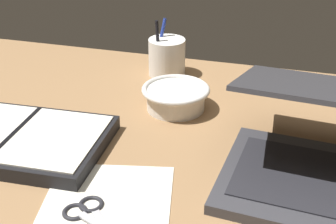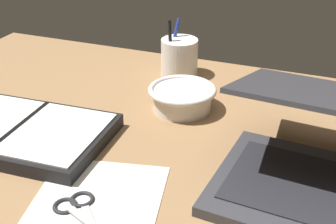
% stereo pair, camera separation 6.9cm
% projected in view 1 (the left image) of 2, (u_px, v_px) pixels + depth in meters
% --- Properties ---
extents(desk_top, '(1.40, 1.00, 0.02)m').
position_uv_depth(desk_top, '(163.00, 169.00, 0.82)').
color(desk_top, '#936D47').
rests_on(desk_top, ground).
extents(bowl, '(0.14, 0.14, 0.05)m').
position_uv_depth(bowl, '(176.00, 97.00, 0.99)').
color(bowl, silver).
rests_on(bowl, desk_top).
extents(pen_cup, '(0.09, 0.09, 0.14)m').
position_uv_depth(pen_cup, '(167.00, 57.00, 1.15)').
color(pen_cup, white).
rests_on(pen_cup, desk_top).
extents(planner, '(0.34, 0.23, 0.03)m').
position_uv_depth(planner, '(16.00, 139.00, 0.86)').
color(planner, black).
rests_on(planner, desk_top).
extents(scissors, '(0.13, 0.11, 0.01)m').
position_uv_depth(scissors, '(89.00, 214.00, 0.70)').
color(scissors, '#B7B7BC').
rests_on(scissors, desk_top).
extents(paper_sheet_front, '(0.25, 0.32, 0.00)m').
position_uv_depth(paper_sheet_front, '(102.00, 220.00, 0.69)').
color(paper_sheet_front, silver).
rests_on(paper_sheet_front, desk_top).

